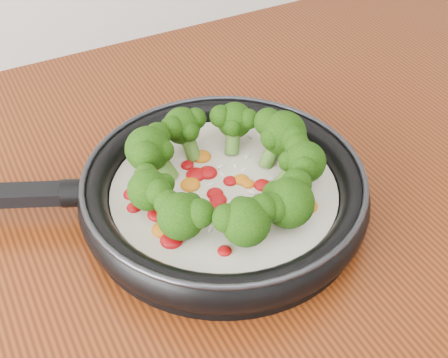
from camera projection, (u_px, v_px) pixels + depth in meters
counter at (264, 342)px, 1.11m from camera, size 1.60×0.80×0.90m
skillet at (222, 188)px, 0.71m from camera, size 0.56×0.45×0.10m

